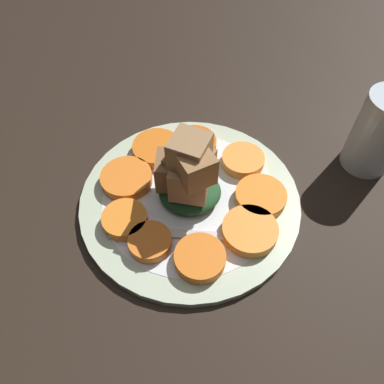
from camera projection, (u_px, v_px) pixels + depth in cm
name	position (u px, v px, depth cm)	size (l,w,h in cm)	color
table_slab	(192.00, 206.00, 49.03)	(120.00, 120.00, 2.00)	black
plate	(192.00, 199.00, 47.81)	(27.87, 27.87, 1.05)	beige
carrot_slice_0	(152.00, 242.00, 42.70)	(5.00, 5.00, 1.33)	orange
carrot_slice_1	(202.00, 258.00, 41.48)	(5.80, 5.80, 1.33)	orange
carrot_slice_2	(252.00, 231.00, 43.59)	(6.57, 6.57, 1.33)	orange
carrot_slice_3	(263.00, 197.00, 46.54)	(6.38, 6.38, 1.33)	orange
carrot_slice_4	(245.00, 160.00, 50.18)	(5.70, 5.70, 1.33)	orange
carrot_slice_5	(196.00, 144.00, 52.02)	(6.10, 6.10, 1.33)	#D45F12
carrot_slice_6	(159.00, 148.00, 51.48)	(6.64, 6.64, 1.33)	orange
carrot_slice_7	(129.00, 178.00, 48.29)	(6.66, 6.66, 1.33)	orange
carrot_slice_8	(127.00, 219.00, 44.51)	(5.38, 5.38, 1.33)	orange
center_pile	(191.00, 175.00, 43.81)	(7.98, 8.12, 10.19)	#1E4723
fork	(182.00, 234.00, 43.84)	(17.50, 3.17, 0.40)	silver
water_glass	(381.00, 133.00, 47.89)	(6.41, 6.41, 11.14)	silver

